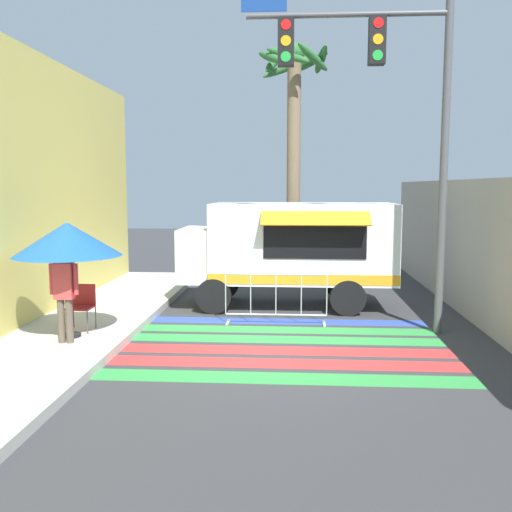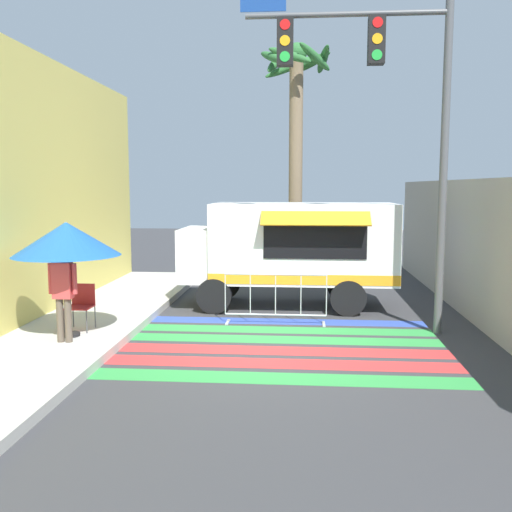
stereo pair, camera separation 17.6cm
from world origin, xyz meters
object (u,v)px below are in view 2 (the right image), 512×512
Objects in this scene: patio_umbrella at (66,239)px; vendor_person at (63,289)px; food_truck at (287,246)px; traffic_signal_pole at (381,94)px; palm_tree at (296,126)px; barricade_front at (275,299)px; folding_chair at (81,302)px.

patio_umbrella is 1.26× the size of vendor_person.
patio_umbrella is at bearing -136.18° from food_truck.
palm_tree is (-1.72, 5.63, -0.01)m from traffic_signal_pole.
food_truck is at bearing 84.11° from barricade_front.
folding_chair is at bearing -122.48° from palm_tree.
palm_tree is (0.16, 3.23, 3.24)m from food_truck.
patio_umbrella is at bearing -152.47° from barricade_front.
barricade_front is (3.72, 2.38, -0.59)m from vendor_person.
folding_chair is at bearing -140.54° from food_truck.
food_truck is 0.73× the size of palm_tree.
traffic_signal_pole is 3.08× the size of patio_umbrella.
folding_chair is 0.52× the size of vendor_person.
vendor_person reaches higher than barricade_front.
barricade_front is (-2.08, 0.56, -4.23)m from traffic_signal_pole.
folding_chair is at bearing -159.37° from barricade_front.
barricade_front is (3.80, 1.98, -1.45)m from patio_umbrella.
patio_umbrella is at bearing 111.32° from vendor_person.
folding_chair is (-5.86, -0.87, -4.08)m from traffic_signal_pole.
vendor_person reaches higher than folding_chair.
palm_tree is (0.35, 5.08, 4.21)m from barricade_front.
food_truck is 5.54m from patio_umbrella.
food_truck is 2.35× the size of barricade_front.
traffic_signal_pole is at bearing -72.99° from palm_tree.
palm_tree is at bearing 87.10° from food_truck.
traffic_signal_pole is 4.74m from barricade_front.
palm_tree is (4.15, 7.05, 2.76)m from patio_umbrella.
food_truck is 5.21m from folding_chair.
vendor_person is (0.06, -0.96, 0.44)m from folding_chair.
barricade_front is 6.61m from palm_tree.
folding_chair is 4.05m from barricade_front.
palm_tree reaches higher than vendor_person.
vendor_person is (-3.91, -4.23, -0.38)m from food_truck.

